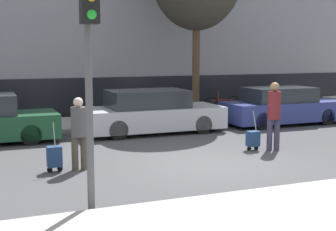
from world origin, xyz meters
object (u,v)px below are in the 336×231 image
Objects in this scene: pedestrian_right at (274,112)px; parked_bicycle at (222,105)px; parked_car_1 at (151,113)px; trolley_right at (253,139)px; pedestrian_left at (79,129)px; traffic_light at (89,45)px; parked_car_2 at (282,107)px; trolley_left at (54,157)px.

pedestrian_right is 1.04× the size of parked_bicycle.
parked_car_1 is 4.29× the size of trolley_right.
pedestrian_left is at bearing -175.69° from trolley_right.
traffic_light reaches higher than parked_bicycle.
parked_car_1 is 5.05m from parked_car_2.
parked_car_1 is 1.18× the size of traffic_light.
parked_bicycle is at bearing 68.64° from trolley_right.
parked_car_2 is 4.81m from pedestrian_right.
pedestrian_left is 0.93× the size of parked_bicycle.
trolley_right is (4.76, 0.36, -0.61)m from pedestrian_left.
trolley_left is 10.18m from parked_bicycle.
parked_car_1 is at bearing 137.73° from pedestrian_right.
traffic_light is at bearing -131.95° from pedestrian_right.
pedestrian_left is (-8.22, -3.96, 0.29)m from parked_car_2.
pedestrian_left is at bearing -154.29° from parked_car_2.
trolley_right is at bearing 7.73° from pedestrian_left.
traffic_light is at bearing -86.39° from trolley_left.
parked_car_2 is at bearing 71.26° from pedestrian_right.
pedestrian_left is 3.47m from traffic_light.
traffic_light reaches higher than trolley_right.
trolley_left is 0.63× the size of parked_bicycle.
trolley_left is 5.31m from trolley_right.
pedestrian_right is at bearing -106.68° from parked_bicycle.
trolley_right is (1.59, -3.69, -0.34)m from parked_car_1.
traffic_light reaches higher than parked_car_2.
parked_car_1 is 5.15m from pedestrian_left.
parked_car_1 reaches higher than trolley_left.
pedestrian_left is at bearing -128.03° from parked_car_1.
parked_car_2 is at bearing 24.12° from trolley_left.
parked_car_2 is 1.15× the size of traffic_light.
pedestrian_right is at bearing -127.93° from parked_car_2.
parked_car_2 is 9.13m from pedestrian_left.
traffic_light reaches higher than parked_car_1.
pedestrian_right is at bearing 1.44° from trolley_left.
traffic_light is (-5.64, -3.11, 1.70)m from pedestrian_right.
trolley_left is at bearing -139.63° from parked_bicycle.
trolley_right is (-0.52, 0.18, -0.73)m from pedestrian_right.
traffic_light is (-8.58, -6.89, 2.11)m from parked_car_2.
parked_car_1 is at bearing 63.17° from traffic_light.
trolley_right is 0.28× the size of traffic_light.
parked_bicycle is at bearing 46.02° from pedestrian_left.
trolley_right is at bearing 32.71° from traffic_light.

